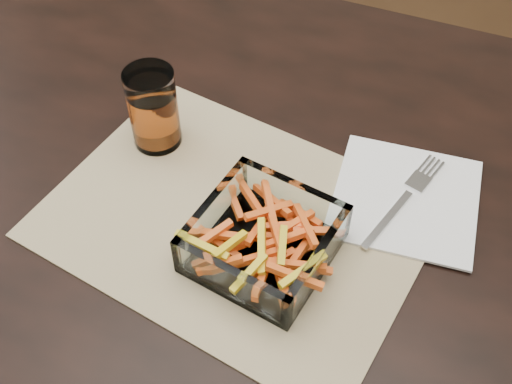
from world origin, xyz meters
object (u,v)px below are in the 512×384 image
dining_table (236,224)px  fork (405,198)px  tumbler (154,111)px  glass_bowl (264,241)px

dining_table → fork: size_ratio=8.91×
dining_table → tumbler: size_ratio=13.92×
dining_table → glass_bowl: 0.16m
dining_table → glass_bowl: glass_bowl is taller
tumbler → fork: size_ratio=0.64×
glass_bowl → dining_table: bearing=130.2°
glass_bowl → fork: bearing=46.1°
dining_table → fork: fork is taller
tumbler → fork: bearing=3.4°
dining_table → fork: (0.21, 0.05, 0.10)m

